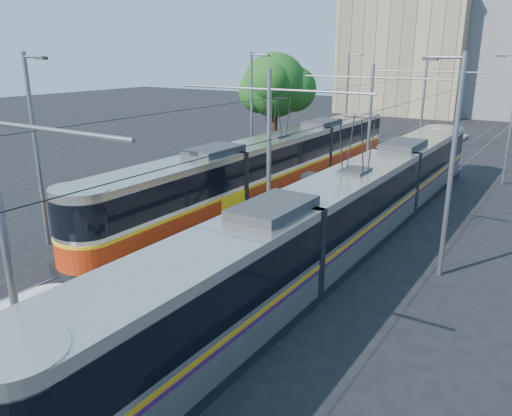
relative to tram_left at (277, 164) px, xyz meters
The scene contains 12 objects.
ground 15.29m from the tram_left, 76.29° to the right, with size 160.00×160.00×0.00m, color black.
platform 4.52m from the tram_left, 31.91° to the left, with size 4.00×50.00×0.30m, color gray.
tactile_strip_left 3.41m from the tram_left, 46.20° to the left, with size 0.70×50.00×0.01m, color gray.
tactile_strip_right 5.70m from the tram_left, 23.94° to the left, with size 0.70×50.00×0.01m, color gray.
rails 4.57m from the tram_left, 31.91° to the left, with size 8.71×70.00×0.03m.
tram_left is the anchor object (origin of this frame).
tram_right 9.31m from the tram_left, 39.32° to the right, with size 2.43×32.30×5.50m.
catenary 4.61m from the tram_left, ahead, with size 9.20×70.00×7.00m.
street_lamps 7.62m from the tram_left, 60.03° to the left, with size 15.18×38.22×8.00m.
shelter 5.52m from the tram_left, 42.49° to the right, with size 0.63×0.97×2.08m.
tree 12.04m from the tram_left, 119.59° to the left, with size 5.51×5.10×8.01m.
building_left 46.06m from the tram_left, 98.05° to the left, with size 16.32×12.24×15.09m.
Camera 1 is at (11.03, -10.03, 7.95)m, focal length 35.00 mm.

